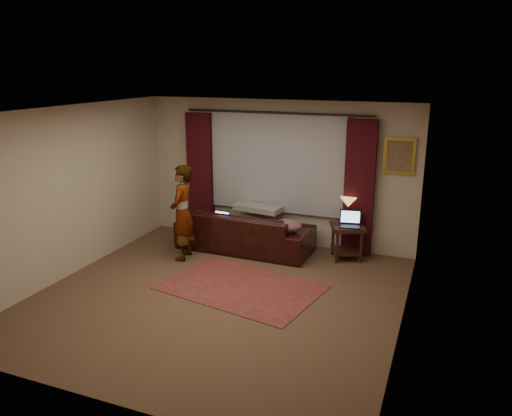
{
  "coord_description": "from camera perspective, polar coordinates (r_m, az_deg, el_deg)",
  "views": [
    {
      "loc": [
        2.88,
        -5.83,
        3.16
      ],
      "look_at": [
        0.1,
        1.2,
        1.0
      ],
      "focal_mm": 35.0,
      "sensor_mm": 36.0,
      "label": 1
    }
  ],
  "objects": [
    {
      "name": "curtain_rod",
      "position": [
        8.74,
        2.3,
        10.82
      ],
      "size": [
        0.04,
        0.04,
        3.4
      ],
      "primitive_type": "cylinder",
      "color": "black",
      "rests_on": "wall_back"
    },
    {
      "name": "sheer_curtain",
      "position": [
        8.91,
        2.34,
        5.2
      ],
      "size": [
        2.5,
        0.05,
        1.8
      ],
      "primitive_type": "cube",
      "color": "#9F9FA6",
      "rests_on": "wall_back"
    },
    {
      "name": "drape_left",
      "position": [
        9.52,
        -6.35,
        3.85
      ],
      "size": [
        0.5,
        0.14,
        2.3
      ],
      "primitive_type": "cube",
      "color": "#350A10",
      "rests_on": "floor"
    },
    {
      "name": "picture_frame",
      "position": [
        8.45,
        16.06,
        5.73
      ],
      "size": [
        0.5,
        0.04,
        0.6
      ],
      "primitive_type": "cube",
      "color": "gold",
      "rests_on": "wall_back"
    },
    {
      "name": "ceiling",
      "position": [
        6.53,
        -4.78,
        10.96
      ],
      "size": [
        5.0,
        5.0,
        0.02
      ],
      "primitive_type": "cube",
      "color": "silver",
      "rests_on": "ground"
    },
    {
      "name": "throw_blanket",
      "position": [
        8.87,
        0.21,
        1.6
      ],
      "size": [
        0.9,
        0.46,
        0.1
      ],
      "primitive_type": "cube",
      "rotation": [
        0.0,
        0.0,
        -0.14
      ],
      "color": "gray",
      "rests_on": "sofa"
    },
    {
      "name": "clothing_pile",
      "position": [
        8.35,
        3.64,
        -2.08
      ],
      "size": [
        0.55,
        0.47,
        0.21
      ],
      "primitive_type": "ellipsoid",
      "rotation": [
        0.0,
        0.0,
        0.21
      ],
      "color": "#754955",
      "rests_on": "sofa"
    },
    {
      "name": "area_rug",
      "position": [
        7.48,
        -1.72,
        -9.02
      ],
      "size": [
        2.48,
        1.88,
        0.01
      ],
      "primitive_type": "cube",
      "rotation": [
        0.0,
        0.0,
        -0.19
      ],
      "color": "brown",
      "rests_on": "floor"
    },
    {
      "name": "person",
      "position": [
        8.38,
        -8.42,
        -0.54
      ],
      "size": [
        0.56,
        0.56,
        1.61
      ],
      "primitive_type": "imported",
      "rotation": [
        0.0,
        0.0,
        -1.37
      ],
      "color": "gray",
      "rests_on": "floor"
    },
    {
      "name": "sofa",
      "position": [
        8.79,
        -1.29,
        -1.81
      ],
      "size": [
        2.39,
        1.07,
        0.96
      ],
      "primitive_type": "imported",
      "rotation": [
        0.0,
        0.0,
        3.12
      ],
      "color": "black",
      "rests_on": "floor"
    },
    {
      "name": "tiffany_lamp",
      "position": [
        8.57,
        10.47,
        -0.22
      ],
      "size": [
        0.31,
        0.31,
        0.43
      ],
      "primitive_type": null,
      "rotation": [
        0.0,
        0.0,
        0.17
      ],
      "color": "olive",
      "rests_on": "end_table"
    },
    {
      "name": "wall_right",
      "position": [
        6.13,
        17.0,
        -2.45
      ],
      "size": [
        0.02,
        5.0,
        2.6
      ],
      "primitive_type": "cube",
      "color": "#BFB198",
      "rests_on": "ground"
    },
    {
      "name": "drape_right",
      "position": [
        8.57,
        11.72,
        2.25
      ],
      "size": [
        0.5,
        0.14,
        2.3
      ],
      "primitive_type": "cube",
      "color": "#350A10",
      "rests_on": "floor"
    },
    {
      "name": "floor",
      "position": [
        7.23,
        -4.3,
        -10.06
      ],
      "size": [
        5.0,
        5.0,
        0.01
      ],
      "primitive_type": "cube",
      "color": "brown",
      "rests_on": "ground"
    },
    {
      "name": "laptop_sofa",
      "position": [
        8.72,
        -4.25,
        -1.24
      ],
      "size": [
        0.32,
        0.34,
        0.22
      ],
      "primitive_type": null,
      "rotation": [
        0.0,
        0.0,
        -0.04
      ],
      "color": "black",
      "rests_on": "sofa"
    },
    {
      "name": "end_table",
      "position": [
        8.57,
        10.32,
        -3.83
      ],
      "size": [
        0.68,
        0.68,
        0.6
      ],
      "primitive_type": "cube",
      "rotation": [
        0.0,
        0.0,
        0.4
      ],
      "color": "black",
      "rests_on": "floor"
    },
    {
      "name": "wall_left",
      "position": [
        8.15,
        -20.55,
        1.72
      ],
      "size": [
        0.02,
        5.0,
        2.6
      ],
      "primitive_type": "cube",
      "color": "#BFB198",
      "rests_on": "ground"
    },
    {
      "name": "wall_back",
      "position": [
        9.01,
        2.46,
        4.02
      ],
      "size": [
        5.0,
        0.02,
        2.6
      ],
      "primitive_type": "cube",
      "color": "#BFB198",
      "rests_on": "ground"
    },
    {
      "name": "laptop_table",
      "position": [
        8.36,
        10.75,
        -1.28
      ],
      "size": [
        0.41,
        0.44,
        0.25
      ],
      "primitive_type": null,
      "rotation": [
        0.0,
        0.0,
        0.19
      ],
      "color": "black",
      "rests_on": "end_table"
    },
    {
      "name": "wall_front",
      "position": [
        4.78,
        -17.87,
        -7.8
      ],
      "size": [
        5.0,
        0.02,
        2.6
      ],
      "primitive_type": "cube",
      "color": "#BFB198",
      "rests_on": "ground"
    }
  ]
}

